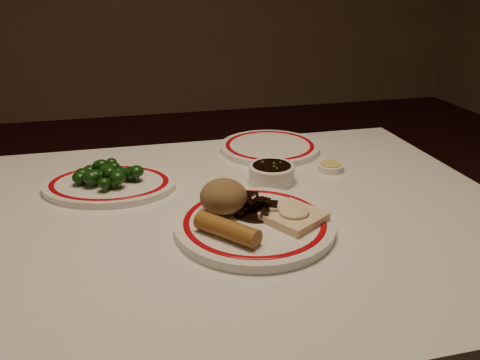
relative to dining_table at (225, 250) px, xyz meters
name	(u,v)px	position (x,y,z in m)	size (l,w,h in m)	color
dining_table	(225,250)	(0.00, 0.00, 0.00)	(1.20, 0.90, 0.75)	silver
main_plate	(255,224)	(0.04, -0.08, 0.10)	(0.38, 0.38, 0.02)	white
rice_mound	(224,196)	(-0.01, -0.03, 0.14)	(0.09, 0.09, 0.07)	brown
spring_roll	(227,229)	(-0.02, -0.13, 0.13)	(0.03, 0.03, 0.12)	#976425
fried_wonton	(294,215)	(0.11, -0.10, 0.12)	(0.13, 0.13, 0.03)	beige
stirfry_heap	(255,206)	(0.05, -0.05, 0.12)	(0.10, 0.10, 0.03)	black
broccoli_plate	(110,185)	(-0.23, 0.17, 0.10)	(0.34, 0.31, 0.02)	white
broccoli_pile	(107,173)	(-0.23, 0.17, 0.13)	(0.16, 0.12, 0.05)	#23471C
soy_bowl	(272,174)	(0.14, 0.12, 0.11)	(0.11, 0.11, 0.04)	white
sweet_sour_dish	(273,174)	(0.15, 0.15, 0.10)	(0.06, 0.06, 0.02)	white
mustard_dish	(330,167)	(0.30, 0.16, 0.10)	(0.06, 0.06, 0.02)	white
far_plate	(270,147)	(0.20, 0.33, 0.10)	(0.31, 0.31, 0.02)	white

